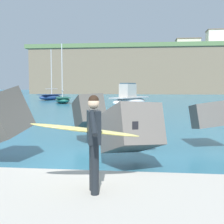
# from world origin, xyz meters

# --- Properties ---
(ground_plane) EXTENTS (400.00, 400.00, 0.00)m
(ground_plane) POSITION_xyz_m (0.00, 0.00, 0.00)
(ground_plane) COLOR #2D6B84
(walkway_path) EXTENTS (48.00, 4.40, 0.24)m
(walkway_path) POSITION_xyz_m (0.00, -4.00, 0.12)
(walkway_path) COLOR #B2ADA3
(walkway_path) RESTS_ON ground
(surfer_with_board) EXTENTS (2.11, 1.39, 1.78)m
(surfer_with_board) POSITION_xyz_m (0.13, -3.14, 1.28)
(surfer_with_board) COLOR black
(surfer_with_board) RESTS_ON walkway_path
(boat_near_left) EXTENTS (3.36, 5.02, 7.83)m
(boat_near_left) POSITION_xyz_m (-9.93, 30.48, 0.48)
(boat_near_left) COLOR #1E6656
(boat_near_left) RESTS_ON ground
(boat_near_right) EXTENTS (3.62, 5.02, 8.14)m
(boat_near_right) POSITION_xyz_m (-14.36, 38.92, 0.55)
(boat_near_right) COLOR navy
(boat_near_right) RESTS_ON ground
(boat_mid_left) EXTENTS (4.42, 6.31, 2.56)m
(boat_mid_left) POSITION_xyz_m (-0.67, 23.71, 0.80)
(boat_mid_left) COLOR white
(boat_mid_left) RESTS_ON ground
(headland_bluff) EXTENTS (107.21, 33.57, 14.62)m
(headland_bluff) POSITION_xyz_m (18.80, 94.89, 7.33)
(headland_bluff) COLOR #756651
(headland_bluff) RESTS_ON ground
(station_building_west) EXTENTS (5.94, 5.62, 6.00)m
(station_building_west) POSITION_xyz_m (23.49, 95.16, 17.63)
(station_building_west) COLOR silver
(station_building_west) RESTS_ON headland_bluff
(station_building_central) EXTENTS (8.38, 6.45, 4.21)m
(station_building_central) POSITION_xyz_m (15.36, 101.35, 16.73)
(station_building_central) COLOR beige
(station_building_central) RESTS_ON headland_bluff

